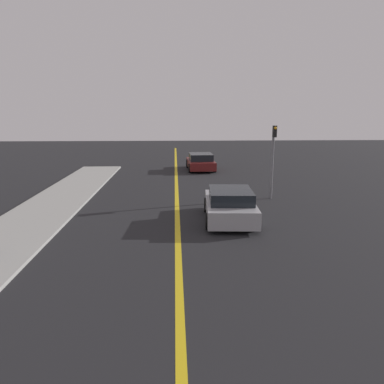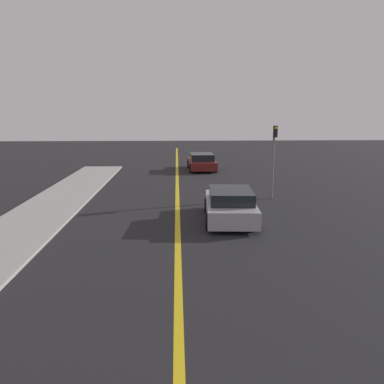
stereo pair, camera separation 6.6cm
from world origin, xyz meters
The scene contains 5 objects.
road_center_line centered at (0.00, 18.00, 0.00)m, with size 0.20×60.00×0.01m.
sidewalk_left centered at (-5.73, 15.89, 0.06)m, with size 2.86×31.78×0.11m.
car_near_right_lane centered at (2.09, 16.98, 0.62)m, with size 2.16×4.13×1.28m.
car_ahead_center centered at (1.84, 30.37, 0.60)m, with size 2.10×4.02×1.24m.
traffic_light centered at (4.72, 20.71, 2.24)m, with size 0.18×0.40×3.60m.
Camera 2 is at (-0.01, 2.67, 4.23)m, focal length 35.00 mm.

